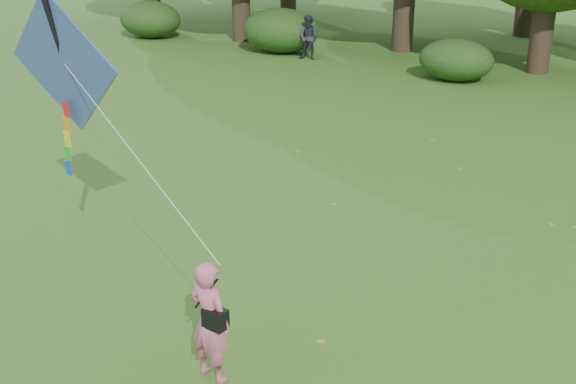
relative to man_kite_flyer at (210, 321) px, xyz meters
The scene contains 7 objects.
ground 1.21m from the man_kite_flyer, 98.89° to the left, with size 100.00×100.00×0.00m, color #265114.
man_kite_flyer is the anchor object (origin of this frame).
bystander_left 20.81m from the man_kite_flyer, 119.76° to the left, with size 0.84×0.65×1.72m, color #2B2A39.
crossbody_bag 0.16m from the man_kite_flyer, 14.61° to the right, with size 0.43×0.20×0.69m.
flying_kite 4.99m from the man_kite_flyer, 161.40° to the left, with size 5.52×1.80×3.13m.
shrub_band 18.48m from the man_kite_flyer, 92.65° to the left, with size 39.15×3.22×1.88m.
fallen_leaves 5.53m from the man_kite_flyer, 90.42° to the left, with size 11.34×11.87×0.01m.
Camera 1 is at (5.46, -6.78, 5.79)m, focal length 45.00 mm.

